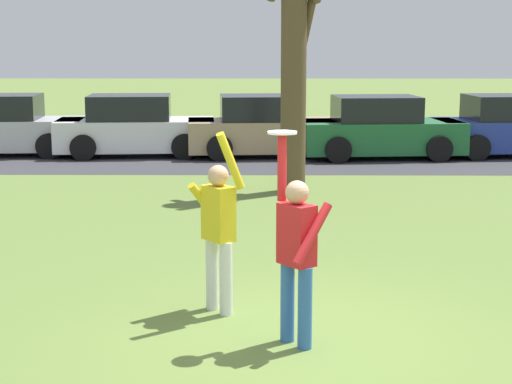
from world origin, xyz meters
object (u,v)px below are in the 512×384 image
(parked_car_silver, at_px, (4,127))
(parked_car_white, at_px, (134,128))
(parked_car_blue, at_px, (512,128))
(parked_car_green, at_px, (380,130))
(parked_car_tan, at_px, (265,128))
(bare_tree_tall, at_px, (294,55))
(frisbee_disc, at_px, (282,133))
(person_defender, at_px, (219,226))
(person_catcher, at_px, (297,248))

(parked_car_silver, bearing_deg, parked_car_white, -6.09)
(parked_car_blue, bearing_deg, parked_car_green, -177.36)
(parked_car_white, height_order, parked_car_tan, same)
(bare_tree_tall, bearing_deg, parked_car_green, 63.82)
(frisbee_disc, relative_size, parked_car_tan, 0.07)
(frisbee_disc, bearing_deg, parked_car_tan, 90.60)
(parked_car_silver, bearing_deg, parked_car_blue, -4.85)
(parked_car_tan, height_order, parked_car_green, same)
(parked_car_white, xyz_separation_m, parked_car_green, (6.40, -0.39, 0.00))
(parked_car_tan, relative_size, bare_tree_tall, 0.83)
(frisbee_disc, relative_size, parked_car_blue, 0.07)
(person_defender, bearing_deg, parked_car_white, 153.66)
(frisbee_disc, distance_m, parked_car_tan, 13.58)
(parked_car_white, height_order, parked_car_blue, same)
(frisbee_disc, distance_m, parked_car_white, 14.14)
(parked_car_tan, distance_m, parked_car_green, 2.96)
(person_catcher, distance_m, bare_tree_tall, 8.69)
(parked_car_tan, xyz_separation_m, bare_tree_tall, (0.55, -5.17, 1.99))
(parked_car_blue, bearing_deg, person_defender, -123.46)
(person_defender, xyz_separation_m, parked_car_silver, (-6.40, 12.86, -0.25))
(person_defender, relative_size, frisbee_disc, 7.09)
(parked_car_tan, bearing_deg, person_defender, -97.23)
(person_defender, relative_size, parked_car_green, 0.48)
(parked_car_white, bearing_deg, parked_car_silver, 173.91)
(person_defender, xyz_separation_m, parked_car_white, (-2.92, 12.79, -0.25))
(parked_car_silver, bearing_deg, frisbee_disc, -67.52)
(person_defender, bearing_deg, parked_car_tan, 138.39)
(person_defender, distance_m, parked_car_silver, 14.37)
(parked_car_green, bearing_deg, parked_car_blue, 2.64)
(parked_car_silver, bearing_deg, parked_car_green, -7.54)
(person_catcher, distance_m, parked_car_silver, 15.62)
(frisbee_disc, distance_m, parked_car_green, 13.58)
(person_defender, height_order, parked_car_tan, person_defender)
(person_defender, relative_size, parked_car_tan, 0.48)
(bare_tree_tall, bearing_deg, parked_car_tan, 96.09)
(person_catcher, relative_size, parked_car_tan, 0.49)
(parked_car_green, bearing_deg, frisbee_disc, -106.83)
(frisbee_disc, height_order, bare_tree_tall, bare_tree_tall)
(parked_car_green, bearing_deg, parked_car_white, 171.68)
(parked_car_tan, bearing_deg, frisbee_disc, -94.24)
(person_catcher, bearing_deg, bare_tree_tall, -41.03)
(parked_car_green, bearing_deg, parked_car_tan, 169.45)
(parked_car_silver, relative_size, parked_car_blue, 1.00)
(parked_car_silver, xyz_separation_m, parked_car_green, (9.88, -0.47, 0.00))
(person_defender, height_order, frisbee_disc, frisbee_disc)
(person_catcher, distance_m, person_defender, 1.29)
(person_catcher, height_order, parked_car_silver, person_catcher)
(person_defender, distance_m, frisbee_disc, 1.54)
(frisbee_disc, xyz_separation_m, parked_car_blue, (6.35, 13.68, -1.37))
(parked_car_tan, bearing_deg, parked_car_white, 173.58)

